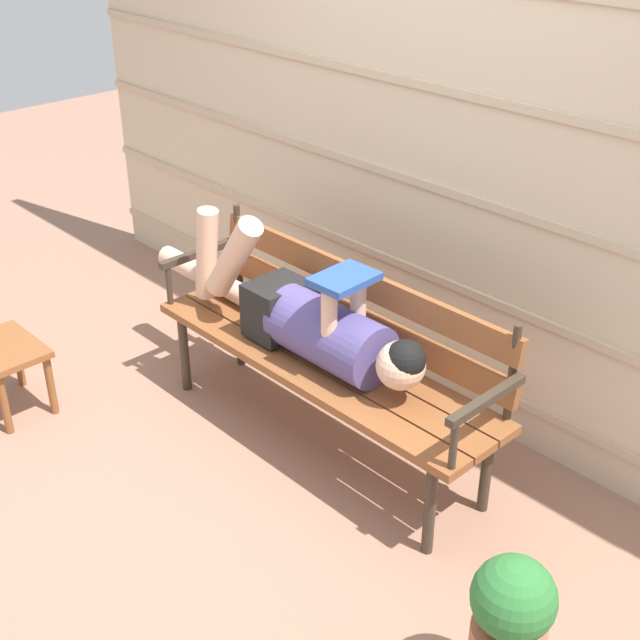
# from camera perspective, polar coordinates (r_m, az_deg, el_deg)

# --- Properties ---
(ground_plane) EXTENTS (12.00, 12.00, 0.00)m
(ground_plane) POSITION_cam_1_polar(r_m,az_deg,el_deg) (3.77, -1.15, -8.74)
(ground_plane) COLOR #936B56
(house_siding) EXTENTS (4.92, 0.08, 2.48)m
(house_siding) POSITION_cam_1_polar(r_m,az_deg,el_deg) (3.70, 7.66, 11.99)
(house_siding) COLOR beige
(house_siding) RESTS_ON ground
(park_bench) EXTENTS (1.71, 0.45, 0.83)m
(park_bench) POSITION_cam_1_polar(r_m,az_deg,el_deg) (3.60, 0.77, -1.58)
(park_bench) COLOR brown
(park_bench) RESTS_ON ground
(reclining_person) EXTENTS (1.72, 0.26, 0.53)m
(reclining_person) POSITION_cam_1_polar(r_m,az_deg,el_deg) (3.56, -1.02, 0.19)
(reclining_person) COLOR #514784
(footstool) EXTENTS (0.40, 0.28, 0.34)m
(footstool) POSITION_cam_1_polar(r_m,az_deg,el_deg) (4.15, -20.01, -2.41)
(footstool) COLOR brown
(footstool) RESTS_ON ground
(potted_plant) EXTENTS (0.25, 0.25, 0.56)m
(potted_plant) POSITION_cam_1_polar(r_m,az_deg,el_deg) (2.72, 12.36, -19.52)
(potted_plant) COLOR #AD5B3D
(potted_plant) RESTS_ON ground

